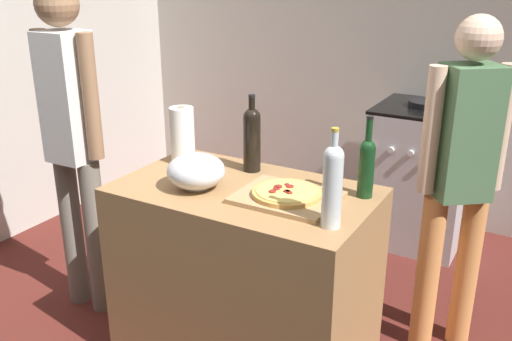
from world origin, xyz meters
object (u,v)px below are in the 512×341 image
Objects in this scene: mixing_bowl at (196,171)px; stove at (420,175)px; wine_bottle_amber at (333,183)px; wine_bottle_dark at (252,137)px; wine_bottle_green at (367,164)px; paper_towel_roll at (182,135)px; person_in_stripes at (72,133)px; pizza at (287,193)px; person_in_red at (461,170)px.

stove is (0.54, 1.74, -0.49)m from mixing_bowl.
stove is (-0.10, 1.80, -0.59)m from wine_bottle_amber.
wine_bottle_amber reaches higher than wine_bottle_dark.
stove is at bearing 72.82° from mixing_bowl.
wine_bottle_dark reaches higher than wine_bottle_green.
wine_bottle_dark is (0.34, 0.06, 0.03)m from paper_towel_roll.
wine_bottle_dark is 0.21× the size of person_in_stripes.
person_in_stripes is (-1.35, -1.67, 0.52)m from stove.
person_in_stripes reaches higher than wine_bottle_dark.
wine_bottle_amber is 1.45m from person_in_stripes.
mixing_bowl is 0.15× the size of person_in_stripes.
pizza is 0.18× the size of person_in_red.
pizza is 0.76× the size of wine_bottle_amber.
stove is at bearing 51.19° from person_in_stripes.
mixing_bowl is 0.26× the size of stove.
person_in_red is at bearing 67.39° from wine_bottle_amber.
mixing_bowl is 0.71m from wine_bottle_green.
paper_towel_roll is 0.16× the size of person_in_stripes.
wine_bottle_amber reaches higher than mixing_bowl.
paper_towel_roll is 0.94m from wine_bottle_amber.
wine_bottle_amber is at bearing -18.51° from paper_towel_roll.
wine_bottle_green is (0.65, 0.27, 0.06)m from mixing_bowl.
mixing_bowl is at bearing -157.50° from wine_bottle_green.
person_in_red is (1.20, 0.45, -0.10)m from paper_towel_roll.
wine_bottle_green is (0.90, 0.03, 0.01)m from paper_towel_roll.
wine_bottle_amber is 0.65m from wine_bottle_dark.
wine_bottle_green is 1.58m from stove.
mixing_bowl is at bearing -168.51° from pizza.
pizza is at bearing 151.21° from wine_bottle_amber.
paper_towel_roll is 0.17× the size of person_in_red.
mixing_bowl is at bearing -107.18° from stove.
person_in_stripes is (-1.46, -0.20, -0.03)m from wine_bottle_green.
stove reaches higher than pizza.
stove is at bearing 62.36° from paper_towel_roll.
wine_bottle_dark is at bearing 176.48° from wine_bottle_green.
pizza is 0.80× the size of wine_bottle_dark.
wine_bottle_green is at bearing 36.11° from pizza.
paper_towel_roll is at bearing 135.96° from mixing_bowl.
wine_bottle_dark is at bearing 10.61° from paper_towel_roll.
wine_bottle_dark is at bearing 14.49° from person_in_stripes.
wine_bottle_green is at bearing 22.50° from mixing_bowl.
mixing_bowl is 0.65m from wine_bottle_amber.
stove is at bearing 84.92° from pizza.
paper_towel_roll reaches higher than stove.
wine_bottle_green is at bearing -85.58° from stove.
person_in_stripes reaches higher than wine_bottle_green.
person_in_stripes is 1.07× the size of person_in_red.
person_in_red is (0.95, 0.69, -0.04)m from mixing_bowl.
wine_bottle_green reaches higher than paper_towel_roll.
paper_towel_roll is at bearing -117.64° from stove.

